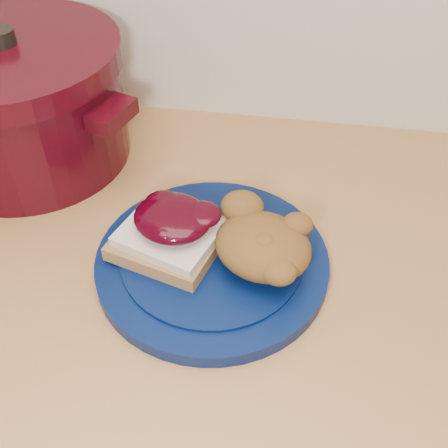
# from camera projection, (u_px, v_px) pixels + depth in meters

# --- Properties ---
(plate) EXTENTS (0.33, 0.33, 0.02)m
(plate) POSITION_uv_depth(u_px,v_px,m) (212.00, 262.00, 0.62)
(plate) COLOR #04123E
(plate) RESTS_ON wood_countertop
(sandwich) EXTENTS (0.13, 0.12, 0.05)m
(sandwich) POSITION_uv_depth(u_px,v_px,m) (170.00, 231.00, 0.60)
(sandwich) COLOR olive
(sandwich) RESTS_ON plate
(stuffing_mound) EXTENTS (0.13, 0.12, 0.05)m
(stuffing_mound) POSITION_uv_depth(u_px,v_px,m) (263.00, 246.00, 0.58)
(stuffing_mound) COLOR brown
(stuffing_mound) RESTS_ON plate
(dutch_oven) EXTENTS (0.35, 0.35, 0.18)m
(dutch_oven) POSITION_uv_depth(u_px,v_px,m) (20.00, 102.00, 0.72)
(dutch_oven) COLOR black
(dutch_oven) RESTS_ON wood_countertop
(pepper_grinder) EXTENTS (0.06, 0.06, 0.13)m
(pepper_grinder) POSITION_uv_depth(u_px,v_px,m) (10.00, 91.00, 0.77)
(pepper_grinder) COLOR black
(pepper_grinder) RESTS_ON wood_countertop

